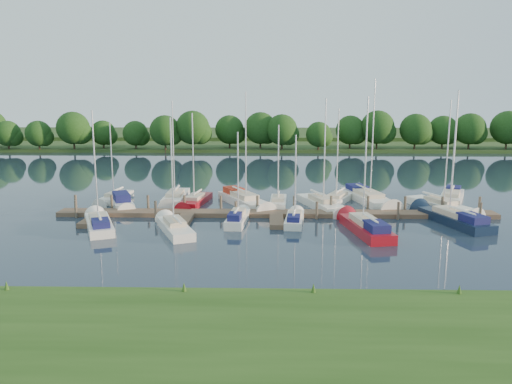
{
  "coord_description": "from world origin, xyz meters",
  "views": [
    {
      "loc": [
        -0.83,
        -36.58,
        10.69
      ],
      "look_at": [
        -1.83,
        8.0,
        2.2
      ],
      "focal_mm": 35.0,
      "sensor_mm": 36.0,
      "label": 1
    }
  ],
  "objects_px": {
    "motorboat": "(122,203)",
    "dock": "(276,215)",
    "sailboat_n_0": "(115,198)",
    "sailboat_n_5": "(278,203)",
    "sailboat_s_2": "(238,219)"
  },
  "relations": [
    {
      "from": "dock",
      "to": "sailboat_n_0",
      "type": "relative_size",
      "value": 4.73
    },
    {
      "from": "motorboat",
      "to": "dock",
      "type": "bearing_deg",
      "value": 141.31
    },
    {
      "from": "sailboat_n_5",
      "to": "sailboat_s_2",
      "type": "xyz_separation_m",
      "value": [
        -3.64,
        -7.03,
        0.06
      ]
    },
    {
      "from": "sailboat_n_0",
      "to": "sailboat_n_5",
      "type": "relative_size",
      "value": 1.01
    },
    {
      "from": "dock",
      "to": "sailboat_n_5",
      "type": "height_order",
      "value": "sailboat_n_5"
    },
    {
      "from": "dock",
      "to": "motorboat",
      "type": "bearing_deg",
      "value": 164.99
    },
    {
      "from": "sailboat_s_2",
      "to": "sailboat_n_0",
      "type": "bearing_deg",
      "value": 151.39
    },
    {
      "from": "motorboat",
      "to": "sailboat_n_5",
      "type": "relative_size",
      "value": 0.74
    },
    {
      "from": "dock",
      "to": "sailboat_n_0",
      "type": "height_order",
      "value": "sailboat_n_0"
    },
    {
      "from": "dock",
      "to": "sailboat_n_0",
      "type": "distance_m",
      "value": 18.13
    },
    {
      "from": "dock",
      "to": "sailboat_s_2",
      "type": "height_order",
      "value": "sailboat_s_2"
    },
    {
      "from": "dock",
      "to": "sailboat_s_2",
      "type": "xyz_separation_m",
      "value": [
        -3.36,
        -2.14,
        0.13
      ]
    },
    {
      "from": "sailboat_n_0",
      "to": "dock",
      "type": "bearing_deg",
      "value": 166.42
    },
    {
      "from": "sailboat_n_5",
      "to": "sailboat_s_2",
      "type": "relative_size",
      "value": 1.02
    },
    {
      "from": "motorboat",
      "to": "sailboat_n_5",
      "type": "bearing_deg",
      "value": 159.36
    }
  ]
}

